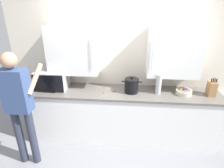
# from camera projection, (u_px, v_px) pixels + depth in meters

# --- Properties ---
(ground_plane) EXTENTS (9.17, 9.17, 0.00)m
(ground_plane) POSITION_uv_depth(u_px,v_px,m) (118.00, 165.00, 2.80)
(ground_plane) COLOR gray
(back_wall_tiled) EXTENTS (3.96, 0.44, 2.61)m
(back_wall_tiled) POSITION_uv_depth(u_px,v_px,m) (123.00, 60.00, 3.14)
(back_wall_tiled) COLOR beige
(back_wall_tiled) RESTS_ON ground_plane
(counter_unit) EXTENTS (3.25, 0.63, 0.93)m
(counter_unit) POSITION_uv_depth(u_px,v_px,m) (121.00, 115.00, 3.23)
(counter_unit) COLOR white
(counter_unit) RESTS_ON ground_plane
(microwave_oven) EXTENTS (0.51, 0.39, 0.31)m
(microwave_oven) POSITION_uv_depth(u_px,v_px,m) (51.00, 80.00, 3.12)
(microwave_oven) COLOR #B7BABF
(microwave_oven) RESTS_ON counter_unit
(wooden_spoon) EXTENTS (0.20, 0.24, 0.02)m
(wooden_spoon) POSITION_uv_depth(u_px,v_px,m) (110.00, 91.00, 3.06)
(wooden_spoon) COLOR brown
(wooden_spoon) RESTS_ON counter_unit
(knife_block) EXTENTS (0.11, 0.15, 0.30)m
(knife_block) POSITION_uv_depth(u_px,v_px,m) (212.00, 88.00, 2.88)
(knife_block) COLOR #A37547
(knife_block) RESTS_ON counter_unit
(stock_pot) EXTENTS (0.33, 0.23, 0.26)m
(stock_pot) POSITION_uv_depth(u_px,v_px,m) (131.00, 86.00, 2.98)
(stock_pot) COLOR black
(stock_pot) RESTS_ON counter_unit
(thermos_flask) EXTENTS (0.09, 0.09, 0.33)m
(thermos_flask) POSITION_uv_depth(u_px,v_px,m) (159.00, 84.00, 2.92)
(thermos_flask) COLOR #B7BABF
(thermos_flask) RESTS_ON counter_unit
(fruit_bowl) EXTENTS (0.25, 0.25, 0.10)m
(fruit_bowl) POSITION_uv_depth(u_px,v_px,m) (184.00, 92.00, 2.95)
(fruit_bowl) COLOR beige
(fruit_bowl) RESTS_ON counter_unit
(person_figure) EXTENTS (0.45, 0.54, 1.73)m
(person_figure) POSITION_uv_depth(u_px,v_px,m) (19.00, 102.00, 2.49)
(person_figure) COLOR #282D3D
(person_figure) RESTS_ON ground_plane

